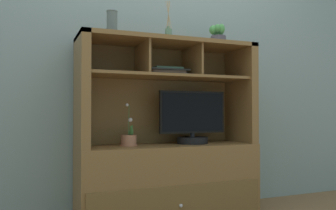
% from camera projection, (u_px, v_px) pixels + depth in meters
% --- Properties ---
extents(back_wall, '(6.00, 0.02, 2.80)m').
position_uv_depth(back_wall, '(157.00, 35.00, 2.80)').
color(back_wall, gray).
rests_on(back_wall, ground).
extents(media_console, '(1.31, 0.46, 1.31)m').
position_uv_depth(media_console, '(168.00, 160.00, 2.56)').
color(media_console, brown).
rests_on(media_console, ground).
extents(tv_monitor, '(0.53, 0.23, 0.40)m').
position_uv_depth(tv_monitor, '(192.00, 121.00, 2.64)').
color(tv_monitor, black).
rests_on(tv_monitor, media_console).
extents(potted_orchid, '(0.13, 0.13, 0.30)m').
position_uv_depth(potted_orchid, '(129.00, 140.00, 2.46)').
color(potted_orchid, '#BA7355').
rests_on(potted_orchid, media_console).
extents(magazine_stack_left, '(0.32, 0.24, 0.06)m').
position_uv_depth(magazine_stack_left, '(166.00, 72.00, 2.63)').
color(magazine_stack_left, navy).
rests_on(magazine_stack_left, media_console).
extents(diffuser_bottle, '(0.05, 0.05, 0.29)m').
position_uv_depth(diffuser_bottle, '(168.00, 34.00, 2.56)').
color(diffuser_bottle, slate).
rests_on(diffuser_bottle, media_console).
extents(potted_succulent, '(0.14, 0.14, 0.16)m').
position_uv_depth(potted_succulent, '(218.00, 35.00, 2.73)').
color(potted_succulent, '#524A58').
rests_on(potted_succulent, media_console).
extents(ceramic_vase, '(0.08, 0.08, 0.17)m').
position_uv_depth(ceramic_vase, '(112.00, 23.00, 2.39)').
color(ceramic_vase, '#576261').
rests_on(ceramic_vase, media_console).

